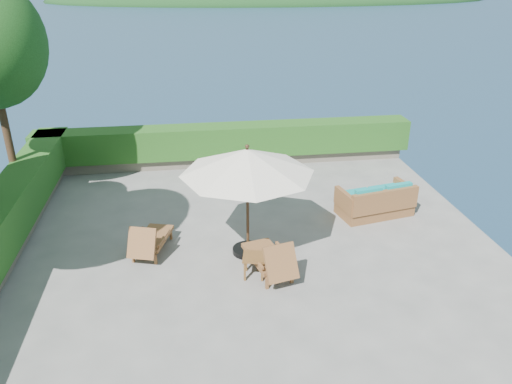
{
  "coord_description": "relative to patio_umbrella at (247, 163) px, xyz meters",
  "views": [
    {
      "loc": [
        -1.26,
        -10.19,
        6.17
      ],
      "look_at": [
        0.3,
        0.8,
        1.1
      ],
      "focal_mm": 35.0,
      "sensor_mm": 36.0,
      "label": 1
    }
  ],
  "objects": [
    {
      "name": "offshore_island",
      "position": [
        25.03,
        140.17,
        -5.26
      ],
      "size": [
        126.0,
        57.6,
        12.6
      ],
      "primitive_type": "ellipsoid",
      "color": "#133316",
      "rests_on": "ocean"
    },
    {
      "name": "ground",
      "position": [
        0.03,
        0.17,
        -2.26
      ],
      "size": [
        12.0,
        12.0,
        0.0
      ],
      "primitive_type": "plane",
      "color": "gray",
      "rests_on": "ground"
    },
    {
      "name": "ocean",
      "position": [
        0.03,
        0.17,
        -5.26
      ],
      "size": [
        600.0,
        600.0,
        0.0
      ],
      "primitive_type": "plane",
      "color": "#172C47",
      "rests_on": "ground"
    },
    {
      "name": "side_table",
      "position": [
        0.01,
        -0.98,
        -1.85
      ],
      "size": [
        0.55,
        0.55,
        0.5
      ],
      "rotation": [
        0.0,
        0.0,
        -0.19
      ],
      "color": "brown",
      "rests_on": "ground"
    },
    {
      "name": "wicker_loveseat",
      "position": [
        3.65,
        1.43,
        -1.89
      ],
      "size": [
        2.12,
        1.37,
        0.96
      ],
      "rotation": [
        0.0,
        0.0,
        0.2
      ],
      "color": "brown",
      "rests_on": "ground"
    },
    {
      "name": "foundation",
      "position": [
        0.03,
        0.17,
        -3.81
      ],
      "size": [
        12.0,
        12.0,
        3.0
      ],
      "primitive_type": "cube",
      "color": "#5A5047",
      "rests_on": "ocean"
    },
    {
      "name": "lounge_left",
      "position": [
        -2.26,
        0.27,
        -1.9
      ],
      "size": [
        1.04,
        1.64,
        0.88
      ],
      "rotation": [
        0.0,
        0.0,
        -0.29
      ],
      "color": "brown",
      "rests_on": "ground"
    },
    {
      "name": "planter_wall_far",
      "position": [
        0.03,
        5.77,
        -2.08
      ],
      "size": [
        12.0,
        0.6,
        0.36
      ],
      "primitive_type": "cube",
      "color": "#746B5D",
      "rests_on": "ground"
    },
    {
      "name": "lounge_right",
      "position": [
        0.38,
        -0.97,
        -1.86
      ],
      "size": [
        1.06,
        1.77,
        0.96
      ],
      "rotation": [
        0.0,
        0.0,
        0.25
      ],
      "color": "brown",
      "rests_on": "ground"
    },
    {
      "name": "hedge_far",
      "position": [
        0.03,
        5.77,
        -1.41
      ],
      "size": [
        12.4,
        0.9,
        1.0
      ],
      "primitive_type": "cube",
      "color": "#1B4B15",
      "rests_on": "planter_wall_far"
    },
    {
      "name": "patio_umbrella",
      "position": [
        0.0,
        0.0,
        0.0
      ],
      "size": [
        3.03,
        3.03,
        2.68
      ],
      "rotation": [
        0.0,
        0.0,
        -0.01
      ],
      "color": "black",
      "rests_on": "ground"
    }
  ]
}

